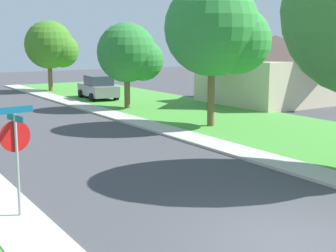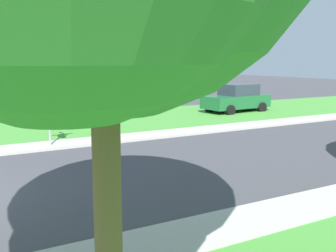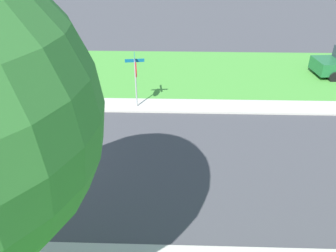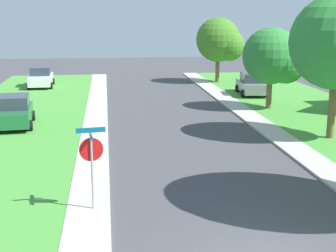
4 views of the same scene
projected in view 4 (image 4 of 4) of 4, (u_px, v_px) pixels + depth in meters
sidewalk_east at (285, 141)px, 24.02m from camera, size 1.40×56.00×0.10m
sidewalk_west at (94, 147)px, 22.86m from camera, size 1.40×56.00×0.10m
stop_sign_far_corner at (91, 155)px, 15.22m from camera, size 0.91×0.91×2.77m
car_green_driveway_right at (14, 112)px, 27.01m from camera, size 2.33×4.44×1.76m
car_white_kerbside_mid at (41, 77)px, 41.44m from camera, size 2.16×4.36×1.76m
car_grey_far_down_street at (252, 84)px, 37.48m from camera, size 2.36×4.46×1.76m
tree_sidewalk_mid at (221, 41)px, 43.54m from camera, size 4.27×3.97×5.88m
tree_sidewalk_near at (275, 58)px, 31.32m from camera, size 3.95×3.68×5.37m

